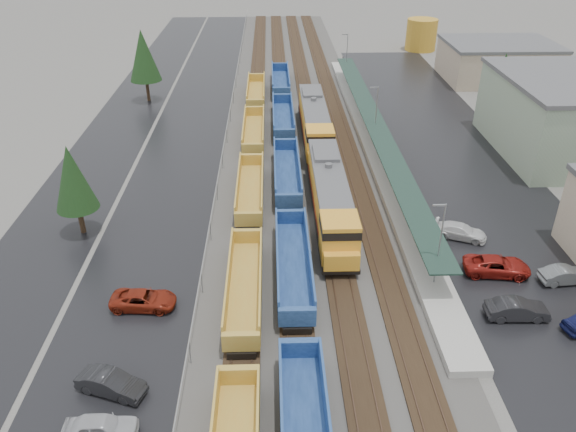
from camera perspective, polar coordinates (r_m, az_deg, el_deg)
The scene contains 22 objects.
ballast_strip at distance 82.06m, azimuth 0.88°, elevation 9.64°, with size 20.00×160.00×0.08m, color #302D2B.
trackbed at distance 82.02m, azimuth 0.88°, elevation 9.72°, with size 14.60×160.00×0.22m.
west_parking_lot at distance 82.76m, azimuth -9.69°, elevation 9.37°, with size 10.00×160.00×0.02m, color black.
west_road at distance 84.71m, azimuth -16.49°, elevation 9.05°, with size 9.00×160.00×0.02m, color black.
east_commuter_lot at distance 76.14m, azimuth 15.78°, elevation 6.82°, with size 16.00×100.00×0.02m, color black.
station_platform at distance 73.60m, azimuth 8.72°, elevation 7.43°, with size 3.00×80.00×8.00m.
chainlink_fence at distance 80.18m, azimuth -5.96°, elevation 10.18°, with size 0.08×160.04×2.02m.
tree_west_near at distance 55.19m, azimuth -21.06°, elevation 3.63°, with size 3.96×3.96×9.00m.
tree_west_far at distance 91.55m, azimuth -14.48°, elevation 15.52°, with size 4.84×4.84×11.00m.
tree_east at distance 84.24m, azimuth 20.90°, elevation 12.87°, with size 4.40×4.40×10.00m.
locomotive_lead at distance 54.91m, azimuth 4.34°, elevation 1.74°, with size 3.28×21.60×4.89m.
locomotive_trail at distance 74.01m, azimuth 2.74°, elevation 9.42°, with size 3.28×21.60×4.89m.
well_string_yellow at distance 52.32m, azimuth -4.09°, elevation -1.54°, with size 2.71×98.98×2.40m.
well_string_blue at distance 55.18m, azimuth 0.17°, elevation 0.39°, with size 2.84×104.98×2.52m.
storage_tank at distance 125.61m, azimuth 13.39°, elevation 17.49°, with size 6.27×6.27×6.27m, color #C18C26.
parked_car_west_a at distance 37.47m, azimuth -18.47°, elevation -19.71°, with size 4.41×1.77×1.50m, color #B0B0B5.
parked_car_west_b at distance 39.75m, azimuth -17.54°, elevation -15.92°, with size 4.62×1.61×1.52m, color black.
parked_car_west_c at distance 45.98m, azimuth -14.46°, elevation -8.25°, with size 5.12×2.36×1.42m, color maroon.
parked_car_east_a at distance 46.92m, azimuth 22.26°, elevation -8.79°, with size 4.79×1.67×1.58m, color black.
parked_car_east_b at distance 51.38m, azimuth 20.46°, elevation -4.78°, with size 5.61×2.59×1.56m, color maroon.
parked_car_east_c at distance 55.51m, azimuth 17.10°, elevation -1.50°, with size 4.89×1.99×1.42m, color silver.
parked_car_east_e at distance 52.58m, azimuth 26.37°, elevation -5.41°, with size 4.39×1.53×1.45m, color #5A5D5F.
Camera 1 is at (-3.68, -16.93, 28.35)m, focal length 35.00 mm.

